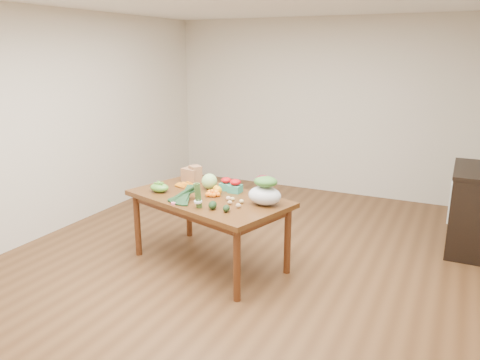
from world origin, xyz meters
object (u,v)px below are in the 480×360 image
at_px(dining_table, 209,230).
at_px(cabinet, 474,209).
at_px(mandarin_cluster, 212,193).
at_px(salad_bag, 265,192).
at_px(cabbage, 209,181).
at_px(paper_bag, 191,174).
at_px(asparagus_bundle, 198,195).
at_px(kale_bunch, 181,194).

distance_m(dining_table, cabinet, 3.00).
bearing_deg(mandarin_cluster, dining_table, -142.85).
xyz_separation_m(cabinet, salad_bag, (-1.88, -1.65, 0.41)).
distance_m(dining_table, mandarin_cluster, 0.41).
distance_m(cabbage, mandarin_cluster, 0.27).
relative_size(dining_table, paper_bag, 6.17).
bearing_deg(dining_table, cabinet, 49.97).
height_order(cabinet, mandarin_cluster, cabinet).
xyz_separation_m(paper_bag, salad_bag, (1.08, -0.40, 0.03)).
bearing_deg(mandarin_cluster, paper_bag, 141.45).
bearing_deg(dining_table, paper_bag, 154.44).
distance_m(mandarin_cluster, asparagus_bundle, 0.40).
distance_m(cabinet, mandarin_cluster, 2.98).
bearing_deg(kale_bunch, asparagus_bundle, -2.11).
bearing_deg(paper_bag, asparagus_bundle, -54.70).
bearing_deg(dining_table, asparagus_bundle, -59.13).
relative_size(kale_bunch, salad_bag, 1.21).
height_order(cabinet, salad_bag, salad_bag).
distance_m(cabinet, cabbage, 3.01).
xyz_separation_m(cabbage, mandarin_cluster, (0.15, -0.22, -0.05)).
bearing_deg(paper_bag, salad_bag, -20.52).
height_order(mandarin_cluster, kale_bunch, kale_bunch).
relative_size(cabinet, kale_bunch, 2.55).
relative_size(cabinet, salad_bag, 3.08).
height_order(paper_bag, asparagus_bundle, asparagus_bundle).
xyz_separation_m(cabbage, salad_bag, (0.75, -0.24, 0.04)).
relative_size(asparagus_bundle, salad_bag, 0.75).
bearing_deg(salad_bag, kale_bunch, -159.71).
height_order(dining_table, asparagus_bundle, asparagus_bundle).
bearing_deg(salad_bag, paper_bag, 159.48).
relative_size(dining_table, kale_bunch, 4.11).
height_order(paper_bag, cabbage, paper_bag).
relative_size(cabinet, asparagus_bundle, 4.08).
distance_m(mandarin_cluster, salad_bag, 0.60).
xyz_separation_m(dining_table, asparagus_bundle, (0.09, -0.36, 0.50)).
bearing_deg(cabbage, cabinet, 28.30).
distance_m(paper_bag, cabbage, 0.37).
relative_size(paper_bag, mandarin_cluster, 1.48).
height_order(cabbage, mandarin_cluster, cabbage).
distance_m(paper_bag, asparagus_bundle, 0.95).
distance_m(asparagus_bundle, salad_bag, 0.65).
relative_size(dining_table, salad_bag, 4.97).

